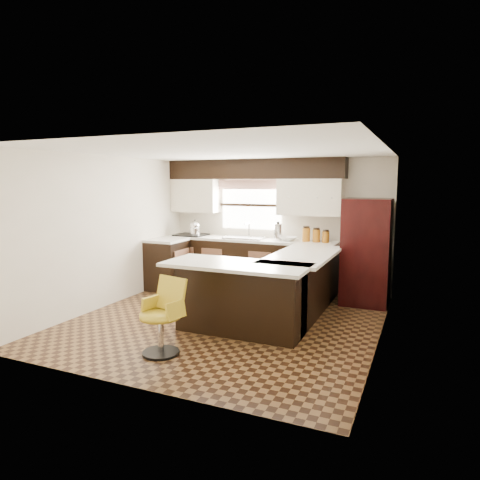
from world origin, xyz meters
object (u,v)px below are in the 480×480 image
at_px(peninsula_long, 299,286).
at_px(peninsula_return, 241,299).
at_px(refrigerator, 366,252).
at_px(bar_chair, 160,317).

bearing_deg(peninsula_long, peninsula_return, -118.30).
distance_m(peninsula_long, refrigerator, 1.42).
bearing_deg(bar_chair, refrigerator, 72.29).
bearing_deg(peninsula_long, bar_chair, -117.96).
distance_m(peninsula_long, bar_chair, 2.30).
distance_m(peninsula_return, refrigerator, 2.49).
relative_size(peninsula_return, refrigerator, 0.96).
bearing_deg(refrigerator, bar_chair, -121.20).
bearing_deg(peninsula_long, refrigerator, 53.31).
xyz_separation_m(peninsula_long, bar_chair, (-1.08, -2.03, -0.01)).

